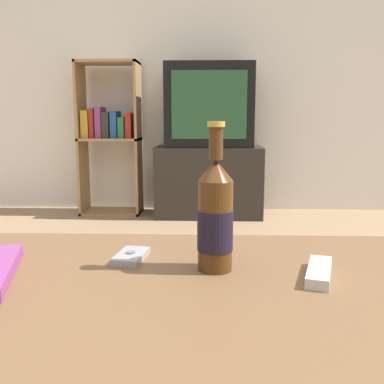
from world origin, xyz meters
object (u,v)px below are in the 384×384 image
(beer_bottle, at_px, (215,217))
(bookshelf, at_px, (109,133))
(cell_phone, at_px, (131,256))
(remote_control, at_px, (319,272))
(tv_stand, at_px, (209,181))
(television, at_px, (209,105))

(beer_bottle, bearing_deg, bookshelf, 106.31)
(bookshelf, xyz_separation_m, cell_phone, (0.63, -2.67, -0.15))
(bookshelf, relative_size, remote_control, 8.11)
(bookshelf, distance_m, cell_phone, 2.75)
(tv_stand, xyz_separation_m, television, (0.00, -0.00, 0.58))
(bookshelf, relative_size, beer_bottle, 4.24)
(bookshelf, height_order, beer_bottle, bookshelf)
(television, height_order, cell_phone, television)
(tv_stand, relative_size, television, 1.24)
(tv_stand, xyz_separation_m, beer_bottle, (0.01, -2.66, 0.32))
(bookshelf, height_order, cell_phone, bookshelf)
(remote_control, bearing_deg, tv_stand, 110.91)
(beer_bottle, bearing_deg, television, 90.15)
(tv_stand, xyz_separation_m, remote_control, (0.20, -2.69, 0.23))
(beer_bottle, height_order, cell_phone, beer_bottle)
(beer_bottle, bearing_deg, remote_control, -10.73)
(tv_stand, xyz_separation_m, cell_phone, (-0.16, -2.60, 0.22))
(bookshelf, height_order, remote_control, bookshelf)
(television, relative_size, remote_control, 4.50)
(bookshelf, bearing_deg, tv_stand, -4.81)
(television, xyz_separation_m, remote_control, (0.20, -2.69, -0.36))
(bookshelf, xyz_separation_m, beer_bottle, (0.80, -2.72, -0.05))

